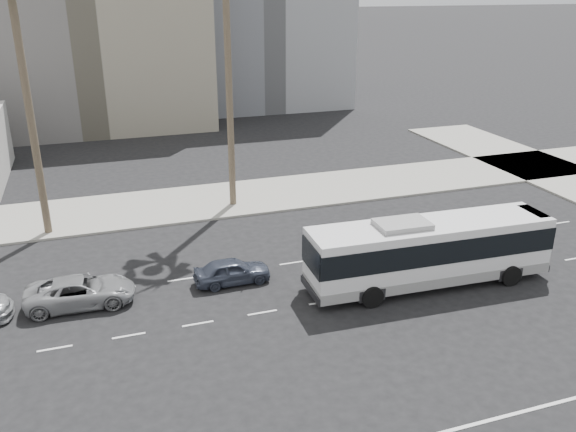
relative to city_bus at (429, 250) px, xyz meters
name	(u,v)px	position (x,y,z in m)	size (l,w,h in m)	color
ground	(380,293)	(-2.68, -0.10, -1.87)	(700.00, 700.00, 0.00)	black
sidewalk_north	(281,193)	(-2.68, 15.40, -1.79)	(120.00, 7.00, 0.15)	gray
midrise_beige_west	(84,36)	(-14.68, 44.90, 7.13)	(24.00, 18.00, 18.00)	slate
city_bus	(429,250)	(0.00, 0.00, 0.00)	(12.46, 3.22, 3.56)	silver
car_a	(232,271)	(-9.27, 3.25, -1.21)	(3.84, 1.54, 1.31)	#363C4C
car_b	(80,291)	(-16.54, 3.37, -1.17)	(5.01, 2.31, 1.39)	gray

